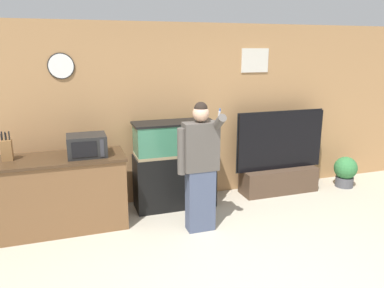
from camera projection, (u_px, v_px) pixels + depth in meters
name	position (u px, v px, depth m)	size (l,w,h in m)	color
ground_plane	(259.00, 285.00, 3.65)	(18.00, 18.00, 0.00)	#B2A893
wall_back_paneled	(184.00, 113.00, 5.58)	(10.00, 0.08, 2.60)	#A87A4C
counter_island	(60.00, 193.00, 4.71)	(1.64, 0.69, 0.94)	brown
microwave	(87.00, 145.00, 4.64)	(0.47, 0.39, 0.27)	black
knife_block	(7.00, 150.00, 4.45)	(0.12, 0.10, 0.35)	brown
aquarium_on_stand	(174.00, 165.00, 5.35)	(1.14, 0.45, 1.25)	black
tv_on_stand	(279.00, 169.00, 5.94)	(1.48, 0.40, 1.31)	#4C3828
person_standing	(200.00, 166.00, 4.57)	(0.51, 0.39, 1.63)	#424C66
potted_plant	(345.00, 171.00, 6.20)	(0.37, 0.37, 0.51)	#4C4C51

